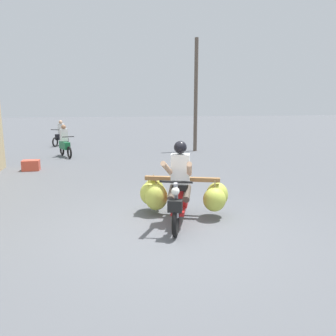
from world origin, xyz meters
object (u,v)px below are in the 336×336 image
(motorbike_main_loaded, at_px, (178,193))
(motorbike_distant_ahead_left, at_px, (65,144))
(produce_crate, at_px, (31,165))
(utility_pole, at_px, (196,96))
(motorbike_distant_ahead_right, at_px, (61,135))

(motorbike_main_loaded, relative_size, motorbike_distant_ahead_left, 1.29)
(motorbike_main_loaded, xyz_separation_m, produce_crate, (-3.79, 5.79, -0.33))
(produce_crate, xyz_separation_m, utility_pole, (7.00, 3.53, 2.48))
(motorbike_distant_ahead_right, distance_m, utility_pole, 7.92)
(motorbike_main_loaded, distance_m, utility_pole, 10.10)
(motorbike_distant_ahead_left, height_order, motorbike_distant_ahead_right, same)
(motorbike_distant_ahead_left, distance_m, utility_pole, 6.48)
(produce_crate, bearing_deg, utility_pole, 26.76)
(utility_pole, bearing_deg, produce_crate, -153.24)
(motorbike_distant_ahead_right, bearing_deg, motorbike_distant_ahead_left, -82.74)
(motorbike_distant_ahead_left, distance_m, produce_crate, 3.14)
(motorbike_distant_ahead_right, bearing_deg, produce_crate, -92.72)
(motorbike_distant_ahead_right, bearing_deg, motorbike_main_loaded, -75.26)
(motorbike_distant_ahead_left, xyz_separation_m, utility_pole, (6.11, 0.55, 2.09))
(motorbike_distant_ahead_left, xyz_separation_m, produce_crate, (-0.89, -2.98, -0.39))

